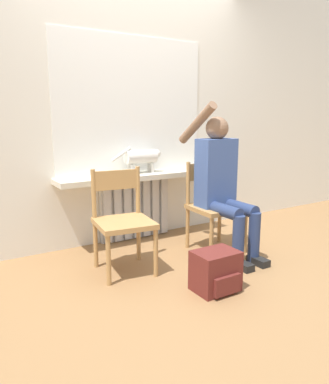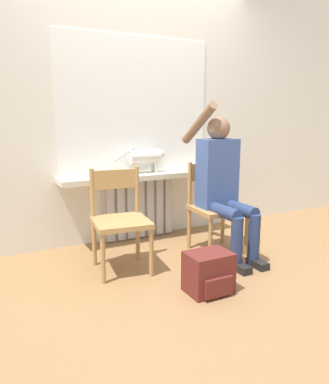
{
  "view_description": "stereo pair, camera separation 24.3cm",
  "coord_description": "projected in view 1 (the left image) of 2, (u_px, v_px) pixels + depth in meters",
  "views": [
    {
      "loc": [
        -1.69,
        -2.15,
        1.24
      ],
      "look_at": [
        0.0,
        0.59,
        0.58
      ],
      "focal_mm": 35.0,
      "sensor_mm": 36.0,
      "label": 1
    },
    {
      "loc": [
        -1.48,
        -2.27,
        1.24
      ],
      "look_at": [
        0.0,
        0.59,
        0.58
      ],
      "focal_mm": 35.0,
      "sensor_mm": 36.0,
      "label": 2
    }
  ],
  "objects": [
    {
      "name": "windowsill",
      "position": [
        140.0,
        176.0,
        3.65
      ],
      "size": [
        1.64,
        0.3,
        0.05
      ],
      "color": "beige",
      "rests_on": "radiator"
    },
    {
      "name": "wall_with_window",
      "position": [
        130.0,
        104.0,
        3.66
      ],
      "size": [
        7.0,
        0.06,
        2.7
      ],
      "color": "white",
      "rests_on": "ground_plane"
    },
    {
      "name": "chair_right",
      "position": [
        214.0,
        205.0,
        3.46
      ],
      "size": [
        0.45,
        0.45,
        0.82
      ],
      "rotation": [
        0.0,
        0.0,
        -0.04
      ],
      "color": "#B2844C",
      "rests_on": "ground_plane"
    },
    {
      "name": "ground_plane",
      "position": [
        204.0,
        278.0,
        2.91
      ],
      "size": [
        12.0,
        12.0,
        0.0
      ],
      "primitive_type": "plane",
      "color": "olive"
    },
    {
      "name": "window_glass",
      "position": [
        132.0,
        106.0,
        3.64
      ],
      "size": [
        1.57,
        0.01,
        1.3
      ],
      "color": "white",
      "rests_on": "windowsill"
    },
    {
      "name": "chair_left",
      "position": [
        123.0,
        219.0,
        2.98
      ],
      "size": [
        0.48,
        0.48,
        0.82
      ],
      "rotation": [
        0.0,
        0.0,
        -0.12
      ],
      "color": "#B2844C",
      "rests_on": "ground_plane"
    },
    {
      "name": "backpack",
      "position": [
        216.0,
        271.0,
        2.68
      ],
      "size": [
        0.32,
        0.26,
        0.29
      ],
      "color": "maroon",
      "rests_on": "ground_plane"
    },
    {
      "name": "radiator",
      "position": [
        135.0,
        208.0,
        3.81
      ],
      "size": [
        0.75,
        0.08,
        0.63
      ],
      "color": "silver",
      "rests_on": "ground_plane"
    },
    {
      "name": "person",
      "position": [
        222.0,
        180.0,
        3.33
      ],
      "size": [
        0.36,
        0.97,
        1.36
      ],
      "color": "navy",
      "rests_on": "ground_plane"
    },
    {
      "name": "cat",
      "position": [
        142.0,
        157.0,
        3.67
      ],
      "size": [
        0.54,
        0.13,
        0.26
      ],
      "color": "silver",
      "rests_on": "windowsill"
    }
  ]
}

